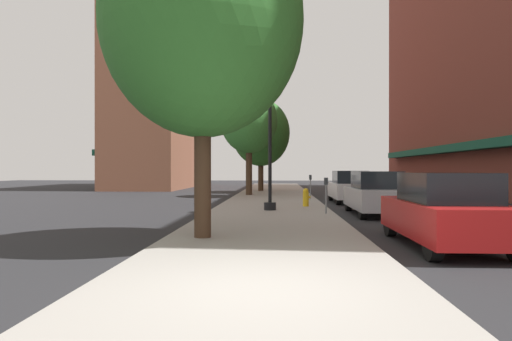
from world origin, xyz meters
TOP-DOWN VIEW (x-y plane):
  - ground_plane at (4.00, 18.00)m, footprint 90.00×90.00m
  - sidewalk_slab at (0.00, 19.00)m, footprint 4.80×50.00m
  - building_far_background at (-11.01, 37.00)m, footprint 6.80×18.00m
  - lamppost at (-0.02, 11.59)m, footprint 0.48×0.48m
  - fire_hydrant at (1.50, 13.43)m, footprint 0.33×0.26m
  - parking_meter_near at (2.05, 18.42)m, footprint 0.14×0.09m
  - parking_meter_far at (2.05, 10.28)m, footprint 0.14×0.09m
  - tree_near at (-1.48, 4.39)m, footprint 4.80×4.80m
  - tree_mid at (-1.02, 27.41)m, footprint 4.34×4.34m
  - tree_far at (-1.56, 22.12)m, footprint 3.60×3.60m
  - car_red at (4.00, 3.96)m, footprint 1.80×4.30m
  - car_silver at (4.00, 11.02)m, footprint 1.80×4.30m
  - car_white at (4.00, 17.34)m, footprint 1.80×4.30m

SIDE VIEW (x-z plane):
  - ground_plane at x=4.00m, z-range 0.00..0.00m
  - sidewalk_slab at x=0.00m, z-range 0.00..0.12m
  - fire_hydrant at x=1.50m, z-range 0.12..0.91m
  - car_red at x=4.00m, z-range -0.02..1.64m
  - car_silver at x=4.00m, z-range -0.02..1.64m
  - car_white at x=4.00m, z-range -0.02..1.64m
  - parking_meter_near at x=2.05m, z-range 0.29..1.60m
  - parking_meter_far at x=2.05m, z-range 0.29..1.60m
  - lamppost at x=-0.02m, z-range 0.25..6.15m
  - tree_mid at x=-1.02m, z-range 1.04..7.90m
  - tree_far at x=-1.56m, z-range 1.41..8.18m
  - tree_near at x=-1.48m, z-range 1.29..9.18m
  - building_far_background at x=-11.01m, z-range -0.02..20.50m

